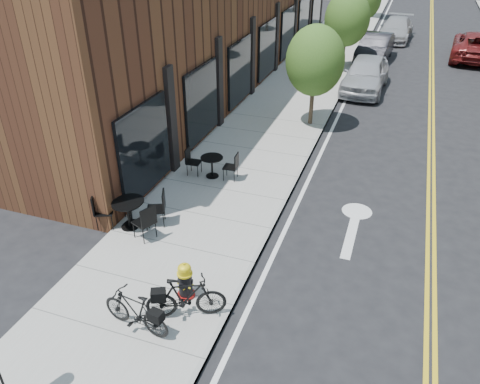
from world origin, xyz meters
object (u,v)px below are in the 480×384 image
at_px(bicycle_right, 186,298).
at_px(parked_car_c, 396,29).
at_px(bicycle_left, 135,311).
at_px(bistro_set_c, 212,164).
at_px(parked_car_a, 366,74).
at_px(bistro_set_a, 128,211).
at_px(fire_hydrant, 185,281).
at_px(bistro_set_b, 130,209).
at_px(parked_car_far, 477,46).
at_px(parked_car_b, 375,48).

relative_size(bicycle_right, parked_car_c, 0.34).
relative_size(bicycle_left, bistro_set_c, 0.94).
distance_m(bistro_set_c, parked_car_c, 22.37).
bearing_deg(parked_car_a, parked_car_c, 88.46).
distance_m(parked_car_a, parked_car_c, 11.41).
bearing_deg(bistro_set_a, bicycle_right, -17.43).
xyz_separation_m(bicycle_left, bistro_set_c, (-1.01, 6.38, -0.02)).
bearing_deg(fire_hydrant, parked_car_a, 70.15).
bearing_deg(bistro_set_b, parked_car_far, 41.69).
bearing_deg(parked_car_far, bistro_set_b, 70.31).
distance_m(bicycle_left, parked_car_far, 26.09).
distance_m(fire_hydrant, parked_car_c, 27.30).
height_order(bistro_set_a, bistro_set_c, bistro_set_a).
distance_m(bicycle_left, parked_car_a, 17.15).
bearing_deg(fire_hydrant, bistro_set_c, 93.65).
relative_size(bicycle_right, bistro_set_a, 0.88).
height_order(parked_car_b, parked_car_c, parked_car_b).
bearing_deg(parked_car_b, bistro_set_a, -98.37).
height_order(parked_car_b, parked_car_far, parked_car_far).
distance_m(parked_car_b, parked_car_far, 5.96).
bearing_deg(bistro_set_b, bicycle_right, -65.72).
bearing_deg(bistro_set_c, bistro_set_a, -110.68).
height_order(fire_hydrant, bicycle_left, bicycle_left).
relative_size(bistro_set_c, parked_car_a, 0.35).
height_order(bicycle_left, parked_car_b, parked_car_b).
xyz_separation_m(fire_hydrant, parked_car_b, (1.87, 21.38, 0.20)).
height_order(bicycle_left, bistro_set_b, bistro_set_b).
xyz_separation_m(bicycle_left, parked_car_far, (7.89, 24.87, 0.19)).
xyz_separation_m(fire_hydrant, parked_car_far, (7.37, 23.69, 0.23)).
xyz_separation_m(bicycle_right, parked_car_a, (1.70, 16.32, 0.18)).
bearing_deg(bistro_set_a, bistro_set_b, 113.21).
distance_m(fire_hydrant, parked_car_a, 15.91).
bearing_deg(bistro_set_a, bicycle_left, -33.44).
relative_size(bistro_set_a, parked_car_c, 0.39).
distance_m(bistro_set_a, parked_car_far, 23.96).
xyz_separation_m(bicycle_left, bistro_set_a, (-2.01, 3.05, 0.03)).
distance_m(bicycle_right, parked_car_a, 16.41).
height_order(bistro_set_a, parked_car_a, parked_car_a).
relative_size(fire_hydrant, bistro_set_b, 0.49).
bearing_deg(parked_car_far, fire_hydrant, 77.53).
bearing_deg(fire_hydrant, parked_car_b, 72.27).
relative_size(bicycle_right, parked_car_far, 0.29).
xyz_separation_m(bicycle_right, bistro_set_c, (-1.80, 5.73, -0.05)).
height_order(bistro_set_b, parked_car_b, parked_car_b).
relative_size(bicycle_right, bistro_set_b, 0.90).
bearing_deg(bistro_set_c, bistro_set_b, -111.23).
height_order(bistro_set_a, parked_car_c, parked_car_c).
distance_m(fire_hydrant, bistro_set_b, 3.21).
height_order(bicycle_left, bicycle_right, bicycle_right).
xyz_separation_m(bistro_set_a, parked_car_b, (4.40, 19.51, 0.13)).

